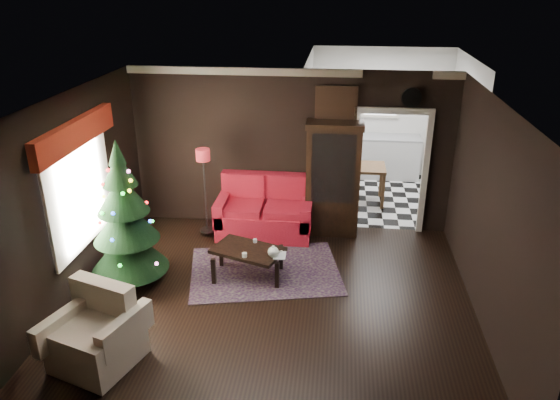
# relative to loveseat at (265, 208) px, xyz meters

# --- Properties ---
(floor) EXTENTS (5.50, 5.50, 0.00)m
(floor) POSITION_rel_loveseat_xyz_m (0.40, -2.05, -0.50)
(floor) COLOR black
(floor) RESTS_ON ground
(ceiling) EXTENTS (5.50, 5.50, 0.00)m
(ceiling) POSITION_rel_loveseat_xyz_m (0.40, -2.05, 2.30)
(ceiling) COLOR white
(ceiling) RESTS_ON ground
(wall_back) EXTENTS (5.50, 0.00, 5.50)m
(wall_back) POSITION_rel_loveseat_xyz_m (0.40, 0.45, 0.90)
(wall_back) COLOR black
(wall_back) RESTS_ON ground
(wall_front) EXTENTS (5.50, 0.00, 5.50)m
(wall_front) POSITION_rel_loveseat_xyz_m (0.40, -4.55, 0.90)
(wall_front) COLOR black
(wall_front) RESTS_ON ground
(wall_left) EXTENTS (0.00, 5.50, 5.50)m
(wall_left) POSITION_rel_loveseat_xyz_m (-2.35, -2.05, 0.90)
(wall_left) COLOR black
(wall_left) RESTS_ON ground
(wall_right) EXTENTS (0.00, 5.50, 5.50)m
(wall_right) POSITION_rel_loveseat_xyz_m (3.15, -2.05, 0.90)
(wall_right) COLOR black
(wall_right) RESTS_ON ground
(doorway) EXTENTS (1.10, 0.10, 2.10)m
(doorway) POSITION_rel_loveseat_xyz_m (2.10, 0.45, 0.55)
(doorway) COLOR silver
(doorway) RESTS_ON ground
(left_window) EXTENTS (0.05, 1.60, 1.40)m
(left_window) POSITION_rel_loveseat_xyz_m (-2.31, -1.85, 0.95)
(left_window) COLOR white
(left_window) RESTS_ON wall_left
(valance) EXTENTS (0.12, 2.10, 0.35)m
(valance) POSITION_rel_loveseat_xyz_m (-2.23, -1.85, 1.77)
(valance) COLOR maroon
(valance) RESTS_ON wall_left
(kitchen_floor) EXTENTS (3.00, 3.00, 0.00)m
(kitchen_floor) POSITION_rel_loveseat_xyz_m (2.10, 1.95, -0.50)
(kitchen_floor) COLOR white
(kitchen_floor) RESTS_ON ground
(kitchen_window) EXTENTS (0.70, 0.06, 0.70)m
(kitchen_window) POSITION_rel_loveseat_xyz_m (2.10, 3.40, 1.20)
(kitchen_window) COLOR white
(kitchen_window) RESTS_ON ground
(rug) EXTENTS (2.54, 2.07, 0.01)m
(rug) POSITION_rel_loveseat_xyz_m (0.18, -1.26, -0.49)
(rug) COLOR #503747
(rug) RESTS_ON ground
(loveseat) EXTENTS (1.70, 0.90, 1.00)m
(loveseat) POSITION_rel_loveseat_xyz_m (0.00, 0.00, 0.00)
(loveseat) COLOR maroon
(loveseat) RESTS_ON ground
(curio_cabinet) EXTENTS (0.90, 0.45, 1.90)m
(curio_cabinet) POSITION_rel_loveseat_xyz_m (1.15, 0.22, 0.45)
(curio_cabinet) COLOR black
(curio_cabinet) RESTS_ON ground
(floor_lamp) EXTENTS (0.32, 0.32, 1.48)m
(floor_lamp) POSITION_rel_loveseat_xyz_m (-0.99, -0.17, 0.33)
(floor_lamp) COLOR black
(floor_lamp) RESTS_ON ground
(christmas_tree) EXTENTS (1.22, 1.22, 2.12)m
(christmas_tree) POSITION_rel_loveseat_xyz_m (-1.74, -1.77, 0.55)
(christmas_tree) COLOR black
(christmas_tree) RESTS_ON ground
(armchair) EXTENTS (1.12, 1.12, 0.90)m
(armchair) POSITION_rel_loveseat_xyz_m (-1.46, -3.55, -0.04)
(armchair) COLOR beige
(armchair) RESTS_ON ground
(coffee_table) EXTENTS (1.16, 0.92, 0.46)m
(coffee_table) POSITION_rel_loveseat_xyz_m (-0.05, -1.44, -0.26)
(coffee_table) COLOR #361810
(coffee_table) RESTS_ON rug
(teapot) EXTENTS (0.22, 0.22, 0.17)m
(teapot) POSITION_rel_loveseat_xyz_m (0.36, -1.64, 0.05)
(teapot) COLOR white
(teapot) RESTS_ON coffee_table
(cup_a) EXTENTS (0.08, 0.08, 0.05)m
(cup_a) POSITION_rel_loveseat_xyz_m (0.03, -1.22, -0.01)
(cup_a) COLOR silver
(cup_a) RESTS_ON coffee_table
(cup_b) EXTENTS (0.09, 0.09, 0.06)m
(cup_b) POSITION_rel_loveseat_xyz_m (-0.05, -1.69, -0.00)
(cup_b) COLOR white
(cup_b) RESTS_ON coffee_table
(book) EXTENTS (0.18, 0.02, 0.24)m
(book) POSITION_rel_loveseat_xyz_m (0.36, -1.61, 0.09)
(book) COLOR #91755E
(book) RESTS_ON coffee_table
(wall_clock) EXTENTS (0.32, 0.32, 0.06)m
(wall_clock) POSITION_rel_loveseat_xyz_m (2.35, 0.40, 1.88)
(wall_clock) COLOR silver
(wall_clock) RESTS_ON wall_back
(painting) EXTENTS (0.62, 0.05, 0.52)m
(painting) POSITION_rel_loveseat_xyz_m (1.15, 0.41, 1.75)
(painting) COLOR #A4683C
(painting) RESTS_ON wall_back
(kitchen_counter) EXTENTS (1.80, 0.60, 0.90)m
(kitchen_counter) POSITION_rel_loveseat_xyz_m (2.10, 3.15, -0.05)
(kitchen_counter) COLOR silver
(kitchen_counter) RESTS_ON ground
(kitchen_table) EXTENTS (0.70, 0.70, 0.75)m
(kitchen_table) POSITION_rel_loveseat_xyz_m (1.80, 1.65, -0.12)
(kitchen_table) COLOR brown
(kitchen_table) RESTS_ON ground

